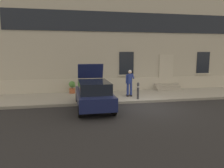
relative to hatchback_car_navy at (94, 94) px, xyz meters
The scene contains 10 objects.
ground_plane 2.93m from the hatchback_car_navy, ahead, with size 80.00×80.00×0.00m, color #232326.
sidewalk 3.94m from the hatchback_car_navy, 43.44° to the left, with size 24.00×3.60×0.15m, color #99968E.
curb_edge 3.01m from the hatchback_car_navy, 15.93° to the left, with size 24.00×0.12×0.15m, color gray.
building_facade 6.56m from the hatchback_car_navy, 61.31° to the left, with size 24.00×1.52×7.50m.
entrance_stoop 7.41m from the hatchback_car_navy, 33.55° to the left, with size 1.98×0.96×0.48m.
hatchback_car_navy is the anchor object (origin of this frame).
bollard_near_person 3.11m from the hatchback_car_navy, 22.99° to the left, with size 0.15×0.15×1.04m.
person_on_phone 3.31m from the hatchback_car_navy, 39.01° to the left, with size 0.51×0.49×1.75m.
planter_terracotta 4.13m from the hatchback_car_navy, 105.33° to the left, with size 0.44×0.44×0.86m.
planter_cream 4.00m from the hatchback_car_navy, 73.48° to the left, with size 0.44×0.44×0.86m.
Camera 1 is at (-3.98, -10.93, 2.96)m, focal length 34.08 mm.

